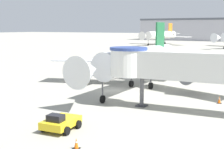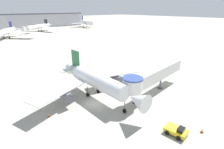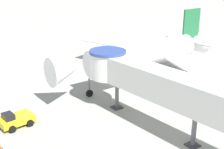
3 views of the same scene
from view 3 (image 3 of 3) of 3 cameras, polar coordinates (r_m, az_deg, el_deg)
ground_plane at (r=43.57m, az=1.74°, el=-1.00°), size 800.00×800.00×0.00m
main_airplane at (r=41.84m, az=6.26°, el=3.69°), size 29.48×25.08×9.28m
jet_bridge at (r=29.70m, az=8.34°, el=-1.58°), size 21.74×5.12×6.36m
pushback_tug_yellow at (r=32.80m, az=-17.28°, el=-7.82°), size 2.77×3.57×1.51m
traffic_cone_apron_front at (r=29.39m, az=-19.83°, el=-12.22°), size 0.47×0.47×0.77m
traffic_cone_port_wing at (r=51.46m, az=-2.65°, el=2.59°), size 0.38×0.38×0.63m
traffic_cone_starboard_wing at (r=34.03m, az=15.70°, el=-7.18°), size 0.50×0.50×0.81m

